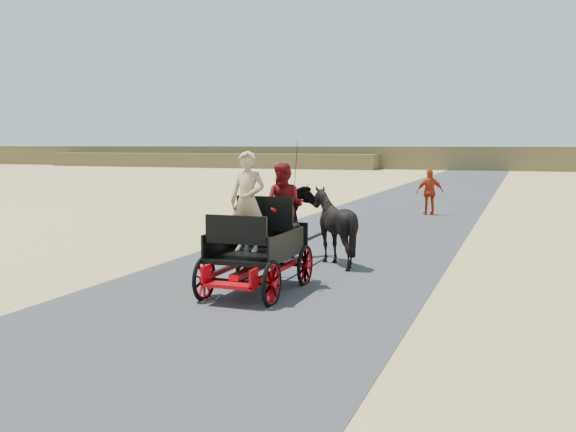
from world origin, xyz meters
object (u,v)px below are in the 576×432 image
(carriage, at_px, (257,272))
(pedestrian, at_px, (430,192))
(horse_right, at_px, (334,226))
(horse_left, at_px, (287,224))

(carriage, distance_m, pedestrian, 13.89)
(horse_right, bearing_deg, pedestrian, -93.09)
(carriage, height_order, horse_right, horse_right)
(carriage, xyz_separation_m, horse_left, (-0.55, 3.00, 0.49))
(pedestrian, bearing_deg, horse_right, 64.67)
(horse_right, bearing_deg, carriage, 79.61)
(carriage, bearing_deg, horse_right, 79.61)
(horse_right, bearing_deg, horse_left, 0.00)
(horse_left, relative_size, horse_right, 1.18)
(carriage, height_order, pedestrian, pedestrian)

